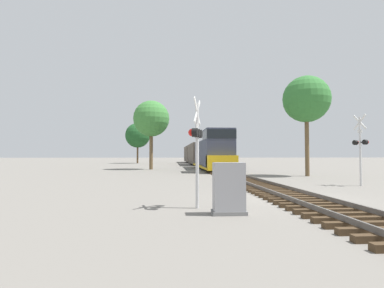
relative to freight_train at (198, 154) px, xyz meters
The scene contains 9 objects.
ground_plane 41.80m from the freight_train, 90.00° to the right, with size 400.00×400.00×0.00m, color slate.
rail_track_bed 41.80m from the freight_train, 90.00° to the right, with size 2.60×160.00×0.31m.
freight_train is the anchor object (origin of this frame).
crossing_signal_near 43.95m from the freight_train, 95.50° to the right, with size 0.57×1.01×3.83m.
crossing_signal_far 37.51m from the freight_train, 80.36° to the right, with size 0.52×1.01×4.28m.
relay_cabinet 45.03m from the freight_train, 94.20° to the right, with size 1.05×0.60×1.61m.
tree_far_right 29.99m from the freight_train, 76.73° to the right, with size 4.08×4.08×8.79m.
tree_mid_background 17.88m from the freight_train, 115.90° to the right, with size 4.62×4.62×8.83m.
tree_deep_background 18.61m from the freight_train, 133.14° to the left, with size 5.52×5.52×9.00m.
Camera 1 is at (-5.12, -12.38, 1.84)m, focal length 28.00 mm.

